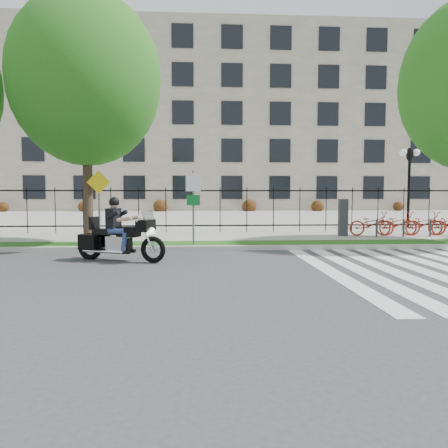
{
  "coord_description": "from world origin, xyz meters",
  "views": [
    {
      "loc": [
        -0.96,
        -10.2,
        1.87
      ],
      "look_at": [
        -0.19,
        3.0,
        0.95
      ],
      "focal_mm": 35.0,
      "sensor_mm": 36.0,
      "label": 1
    }
  ],
  "objects": [
    {
      "name": "plaza",
      "position": [
        0.0,
        25.0,
        0.05
      ],
      "size": [
        80.0,
        34.0,
        0.1
      ],
      "primitive_type": "cube",
      "color": "#9A9890",
      "rests_on": "ground"
    },
    {
      "name": "iron_fence",
      "position": [
        0.0,
        9.2,
        1.15
      ],
      "size": [
        30.0,
        0.06,
        2.0
      ],
      "primitive_type": null,
      "color": "black",
      "rests_on": "sidewalk"
    },
    {
      "name": "office_building",
      "position": [
        0.0,
        44.92,
        9.97
      ],
      "size": [
        60.0,
        21.9,
        20.15
      ],
      "color": "gray",
      "rests_on": "ground"
    },
    {
      "name": "lamp_post_right",
      "position": [
        10.0,
        12.0,
        3.21
      ],
      "size": [
        1.06,
        0.7,
        4.25
      ],
      "color": "black",
      "rests_on": "ground"
    },
    {
      "name": "curb",
      "position": [
        0.0,
        4.1,
        0.07
      ],
      "size": [
        60.0,
        0.2,
        0.15
      ],
      "primitive_type": "cube",
      "color": "#B6B3AC",
      "rests_on": "ground"
    },
    {
      "name": "sign_pole_regulatory",
      "position": [
        -1.13,
        4.58,
        1.74
      ],
      "size": [
        0.5,
        0.09,
        2.5
      ],
      "color": "#59595B",
      "rests_on": "grass_verge"
    },
    {
      "name": "sign_pole_warning",
      "position": [
        -4.27,
        4.58,
        1.74
      ],
      "size": [
        0.78,
        0.09,
        2.49
      ],
      "color": "#59595B",
      "rests_on": "grass_verge"
    },
    {
      "name": "grass_verge",
      "position": [
        0.0,
        4.95,
        0.07
      ],
      "size": [
        60.0,
        1.5,
        0.15
      ],
      "primitive_type": "cube",
      "color": "#235314",
      "rests_on": "ground"
    },
    {
      "name": "bike_share_station",
      "position": [
        8.79,
        7.2,
        0.64
      ],
      "size": [
        7.81,
        0.86,
        1.5
      ],
      "color": "#2D2D33",
      "rests_on": "sidewalk"
    },
    {
      "name": "crosswalk_stripes",
      "position": [
        4.83,
        0.0,
        0.01
      ],
      "size": [
        5.7,
        8.0,
        0.01
      ],
      "primitive_type": null,
      "color": "silver",
      "rests_on": "ground"
    },
    {
      "name": "sidewalk",
      "position": [
        0.0,
        7.45,
        0.07
      ],
      "size": [
        60.0,
        3.5,
        0.15
      ],
      "primitive_type": "cube",
      "color": "#9A9890",
      "rests_on": "ground"
    },
    {
      "name": "motorcycle_rider",
      "position": [
        -3.15,
        1.99,
        0.71
      ],
      "size": [
        2.62,
        1.42,
        2.14
      ],
      "color": "black",
      "rests_on": "ground"
    },
    {
      "name": "ground",
      "position": [
        0.0,
        0.0,
        0.0
      ],
      "size": [
        120.0,
        120.0,
        0.0
      ],
      "primitive_type": "plane",
      "color": "#343436",
      "rests_on": "ground"
    },
    {
      "name": "street_tree_1",
      "position": [
        -4.72,
        4.95,
        5.7
      ],
      "size": [
        5.04,
        5.04,
        8.45
      ],
      "color": "#32251B",
      "rests_on": "grass_verge"
    }
  ]
}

